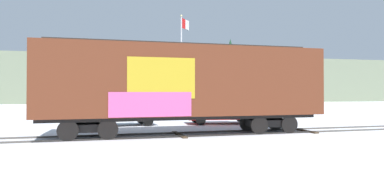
{
  "coord_description": "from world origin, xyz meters",
  "views": [
    {
      "loc": [
        -3.25,
        -16.75,
        2.16
      ],
      "look_at": [
        1.34,
        2.42,
        2.51
      ],
      "focal_mm": 32.21,
      "sensor_mm": 36.0,
      "label": 1
    }
  ],
  "objects_px": {
    "freight_car": "(184,83)",
    "parked_car_red": "(221,110)",
    "flagpole": "(183,50)",
    "parked_car_silver": "(121,112)"
  },
  "relations": [
    {
      "from": "freight_car",
      "to": "parked_car_silver",
      "type": "xyz_separation_m",
      "value": [
        -2.9,
        5.55,
        -1.74
      ]
    },
    {
      "from": "freight_car",
      "to": "flagpole",
      "type": "relative_size",
      "value": 1.53
    },
    {
      "from": "freight_car",
      "to": "parked_car_red",
      "type": "relative_size",
      "value": 2.87
    },
    {
      "from": "parked_car_red",
      "to": "parked_car_silver",
      "type": "bearing_deg",
      "value": 178.65
    },
    {
      "from": "flagpole",
      "to": "parked_car_red",
      "type": "relative_size",
      "value": 1.87
    },
    {
      "from": "parked_car_silver",
      "to": "parked_car_red",
      "type": "relative_size",
      "value": 0.92
    },
    {
      "from": "freight_car",
      "to": "parked_car_silver",
      "type": "relative_size",
      "value": 3.11
    },
    {
      "from": "parked_car_red",
      "to": "flagpole",
      "type": "bearing_deg",
      "value": 95.71
    },
    {
      "from": "freight_car",
      "to": "parked_car_red",
      "type": "bearing_deg",
      "value": 55.72
    },
    {
      "from": "freight_car",
      "to": "flagpole",
      "type": "height_order",
      "value": "flagpole"
    }
  ]
}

